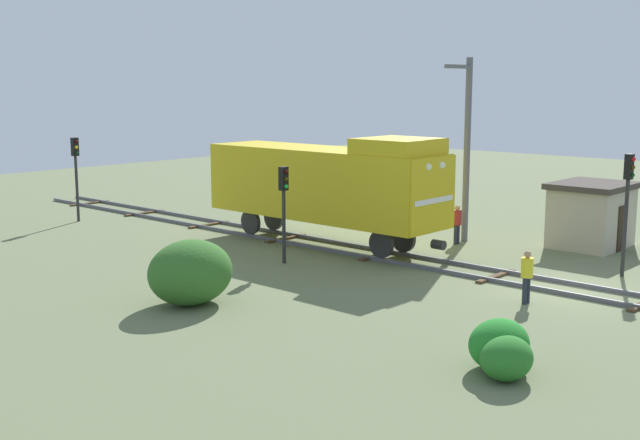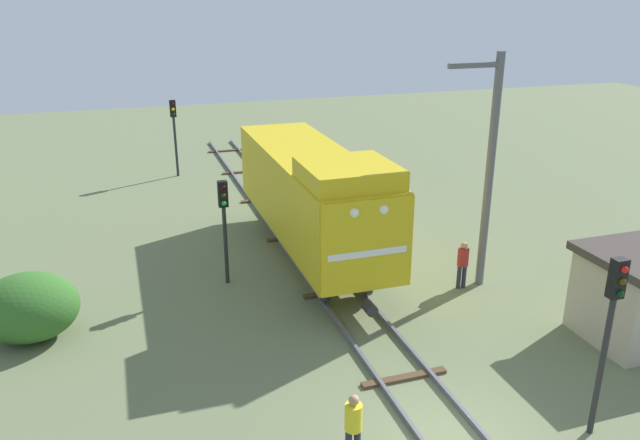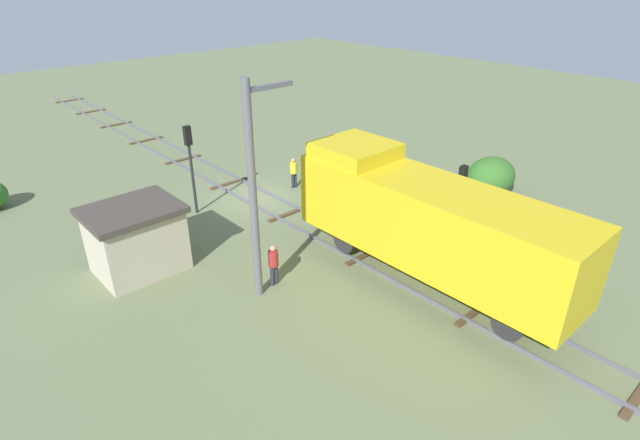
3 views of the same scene
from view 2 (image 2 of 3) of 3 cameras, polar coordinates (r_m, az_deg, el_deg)
locomotive at (r=22.78m, az=-0.71°, el=2.60°), size 2.90×11.60×4.60m
traffic_signal_near at (r=15.01m, az=25.05°, el=-7.98°), size 0.32×0.34×4.41m
traffic_signal_mid at (r=21.33m, az=-8.78°, el=0.65°), size 0.32×0.34×3.73m
traffic_signal_far at (r=34.99m, az=-13.20°, el=8.55°), size 0.32×0.34×4.19m
worker_near_track at (r=13.99m, az=3.07°, el=-18.07°), size 0.38×0.38×1.70m
worker_by_signal at (r=21.85m, az=12.92°, el=-3.70°), size 0.38×0.38×1.70m
catenary_mast at (r=21.27m, az=15.15°, el=4.64°), size 1.94×0.28×7.93m
bush_mid at (r=20.14m, az=-25.07°, el=-7.24°), size 2.82×2.31×2.05m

